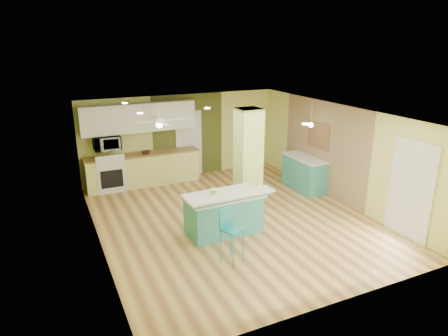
% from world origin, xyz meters
% --- Properties ---
extents(floor, '(6.00, 7.00, 0.01)m').
position_xyz_m(floor, '(0.00, 0.00, -0.01)').
color(floor, brown).
rests_on(floor, ground).
extents(ceiling, '(6.00, 7.00, 0.01)m').
position_xyz_m(ceiling, '(0.00, 0.00, 2.50)').
color(ceiling, white).
rests_on(ceiling, wall_back).
extents(wall_back, '(6.00, 0.01, 2.50)m').
position_xyz_m(wall_back, '(0.00, 3.50, 1.25)').
color(wall_back, '#DBDE77').
rests_on(wall_back, floor).
extents(wall_front, '(6.00, 0.01, 2.50)m').
position_xyz_m(wall_front, '(0.00, -3.50, 1.25)').
color(wall_front, '#DBDE77').
rests_on(wall_front, floor).
extents(wall_left, '(0.01, 7.00, 2.50)m').
position_xyz_m(wall_left, '(-3.00, 0.00, 1.25)').
color(wall_left, '#DBDE77').
rests_on(wall_left, floor).
extents(wall_right, '(0.01, 7.00, 2.50)m').
position_xyz_m(wall_right, '(3.00, 0.00, 1.25)').
color(wall_right, '#DBDE77').
rests_on(wall_right, floor).
extents(wood_panel, '(0.02, 3.40, 2.50)m').
position_xyz_m(wood_panel, '(2.99, 0.60, 1.25)').
color(wood_panel, '#84684B').
rests_on(wood_panel, floor).
extents(olive_accent, '(2.20, 0.02, 2.50)m').
position_xyz_m(olive_accent, '(0.20, 3.49, 1.25)').
color(olive_accent, '#4A5120').
rests_on(olive_accent, floor).
extents(interior_door, '(0.82, 0.05, 2.00)m').
position_xyz_m(interior_door, '(0.20, 3.46, 1.00)').
color(interior_door, white).
rests_on(interior_door, floor).
extents(french_door, '(0.04, 1.08, 2.10)m').
position_xyz_m(french_door, '(2.97, -2.30, 1.05)').
color(french_door, white).
rests_on(french_door, floor).
extents(column, '(0.55, 0.55, 2.50)m').
position_xyz_m(column, '(0.65, 0.50, 1.25)').
color(column, '#CAE56A').
rests_on(column, floor).
extents(kitchen_run, '(3.25, 0.63, 0.94)m').
position_xyz_m(kitchen_run, '(-1.30, 3.20, 0.47)').
color(kitchen_run, '#DFDF75').
rests_on(kitchen_run, floor).
extents(stove, '(0.76, 0.66, 1.08)m').
position_xyz_m(stove, '(-2.25, 3.19, 0.46)').
color(stove, white).
rests_on(stove, floor).
extents(upper_cabinets, '(3.20, 0.34, 0.80)m').
position_xyz_m(upper_cabinets, '(-1.30, 3.32, 1.95)').
color(upper_cabinets, white).
rests_on(upper_cabinets, wall_back).
extents(microwave, '(0.70, 0.48, 0.39)m').
position_xyz_m(microwave, '(-2.25, 3.20, 1.35)').
color(microwave, white).
rests_on(microwave, wall_back).
extents(ceiling_fan, '(1.41, 1.41, 0.61)m').
position_xyz_m(ceiling_fan, '(-1.10, 2.00, 2.08)').
color(ceiling_fan, white).
rests_on(ceiling_fan, ceiling).
extents(pendant_lamp, '(0.14, 0.14, 0.69)m').
position_xyz_m(pendant_lamp, '(2.65, 0.75, 1.88)').
color(pendant_lamp, white).
rests_on(pendant_lamp, ceiling).
extents(wall_decor, '(0.03, 0.90, 0.70)m').
position_xyz_m(wall_decor, '(2.96, 0.80, 1.55)').
color(wall_decor, brown).
rests_on(wall_decor, wood_panel).
extents(peninsula, '(1.90, 1.06, 1.01)m').
position_xyz_m(peninsula, '(-0.47, -0.51, 0.47)').
color(peninsula, teal).
rests_on(peninsula, floor).
extents(bar_stool, '(0.47, 0.47, 1.08)m').
position_xyz_m(bar_stool, '(-0.88, -1.64, 0.72)').
color(bar_stool, teal).
rests_on(bar_stool, floor).
extents(side_counter, '(0.61, 1.44, 0.93)m').
position_xyz_m(side_counter, '(2.70, 0.99, 0.47)').
color(side_counter, teal).
rests_on(side_counter, floor).
extents(fruit_bowl, '(0.30, 0.30, 0.07)m').
position_xyz_m(fruit_bowl, '(-1.21, 3.16, 0.97)').
color(fruit_bowl, '#3A2318').
rests_on(fruit_bowl, kitchen_run).
extents(canister, '(0.16, 0.16, 0.15)m').
position_xyz_m(canister, '(-0.68, -0.45, 0.95)').
color(canister, yellow).
rests_on(canister, peninsula).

